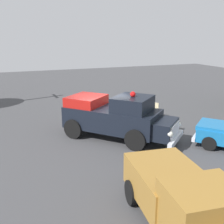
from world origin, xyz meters
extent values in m
plane|color=#424244|center=(0.00, 0.00, 0.00)|extent=(60.00, 60.00, 0.00)
cylinder|color=black|center=(-1.16, -2.28, 0.52)|extent=(0.99, 0.93, 1.04)
cylinder|color=black|center=(-2.48, -0.78, 0.52)|extent=(0.99, 0.93, 1.04)
cylinder|color=black|center=(1.47, 0.03, 0.52)|extent=(0.99, 0.93, 1.04)
cylinder|color=black|center=(0.15, 1.53, 0.52)|extent=(0.99, 0.93, 1.04)
cube|color=black|center=(-0.50, -0.37, 1.05)|extent=(5.07, 4.81, 1.10)
cube|color=black|center=(-2.64, -2.25, 0.92)|extent=(1.84, 1.92, 0.84)
cube|color=black|center=(-1.37, -1.13, 1.95)|extent=(2.53, 2.55, 0.76)
cube|color=#B21914|center=(0.66, 0.65, 1.80)|extent=(2.57, 2.59, 0.60)
cube|color=silver|center=(-2.98, -2.55, 0.92)|extent=(1.04, 1.16, 0.64)
cube|color=silver|center=(-3.06, -2.62, 0.50)|extent=(1.63, 1.81, 0.24)
sphere|color=white|center=(-2.47, -3.14, 1.00)|extent=(0.37, 0.37, 0.26)
sphere|color=white|center=(-3.50, -1.96, 1.00)|extent=(0.37, 0.37, 0.26)
sphere|color=red|center=(-1.37, -1.13, 2.45)|extent=(0.40, 0.40, 0.28)
cylinder|color=black|center=(-3.77, -4.01, 0.34)|extent=(0.69, 0.63, 0.68)
cylinder|color=black|center=(-2.72, -5.28, 0.34)|extent=(0.69, 0.63, 0.68)
cube|color=#196BAD|center=(-3.24, -4.64, 0.98)|extent=(2.12, 2.16, 0.20)
cube|color=silver|center=(-2.68, -4.18, 0.40)|extent=(1.33, 1.57, 0.20)
cylinder|color=black|center=(-6.49, -0.50, 0.40)|extent=(0.83, 0.38, 0.80)
cylinder|color=black|center=(-6.26, 1.24, 0.40)|extent=(0.83, 0.38, 0.80)
cube|color=olive|center=(-6.97, 0.45, 0.95)|extent=(2.92, 2.23, 1.00)
cube|color=olive|center=(-8.86, 0.69, 1.20)|extent=(1.72, 1.98, 1.40)
cylinder|color=#B7BABF|center=(1.70, -0.68, 0.22)|extent=(0.03, 0.03, 0.44)
cylinder|color=#B7BABF|center=(1.59, -0.25, 0.22)|extent=(0.03, 0.03, 0.44)
cylinder|color=#B7BABF|center=(2.13, -0.57, 0.22)|extent=(0.03, 0.03, 0.44)
cylinder|color=#B7BABF|center=(2.02, -0.15, 0.22)|extent=(0.03, 0.03, 0.44)
cube|color=#1959A5|center=(1.86, -0.41, 0.46)|extent=(0.58, 0.58, 0.04)
cube|color=#1959A5|center=(2.09, -0.36, 0.74)|extent=(0.15, 0.48, 0.56)
cube|color=#B7BABF|center=(1.92, -0.65, 0.62)|extent=(0.44, 0.14, 0.03)
cube|color=#B7BABF|center=(1.80, -0.18, 0.62)|extent=(0.44, 0.14, 0.03)
cylinder|color=#B7BABF|center=(1.34, -4.13, 0.22)|extent=(0.04, 0.04, 0.44)
cylinder|color=#B7BABF|center=(1.67, -3.84, 0.22)|extent=(0.04, 0.04, 0.44)
cylinder|color=#B7BABF|center=(1.63, -4.46, 0.22)|extent=(0.04, 0.04, 0.44)
cylinder|color=#B7BABF|center=(1.96, -4.17, 0.22)|extent=(0.04, 0.04, 0.44)
cube|color=beige|center=(1.65, -4.15, 0.46)|extent=(0.68, 0.68, 0.04)
cube|color=beige|center=(1.81, -4.33, 0.74)|extent=(0.39, 0.35, 0.56)
cube|color=#B7BABF|center=(1.47, -4.31, 0.62)|extent=(0.32, 0.35, 0.03)
cube|color=#B7BABF|center=(1.83, -3.99, 0.62)|extent=(0.32, 0.35, 0.03)
camera|label=1|loc=(-13.19, 4.72, 5.24)|focal=43.86mm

